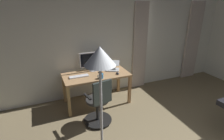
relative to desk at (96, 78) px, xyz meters
The scene contains 12 objects.
back_room_partition 1.18m from the desk, 149.24° to the right, with size 6.23×0.10×2.60m, color silver.
curtain_left_panel 3.19m from the desk, behind, with size 0.48×0.06×2.25m, color beige.
curtain_right_panel 1.48m from the desk, 163.64° to the right, with size 0.39×0.06×2.25m, color beige.
desk is the anchor object (origin of this frame).
office_chair 0.82m from the desk, 75.07° to the left, with size 0.56×0.56×0.96m.
computer_monitor 0.42m from the desk, 88.86° to the right, with size 0.60×0.18×0.45m.
computer_keyboard 0.41m from the desk, ahead, with size 0.42×0.12×0.02m, color silver.
laptop 0.50m from the desk, 164.48° to the right, with size 0.43×0.45×0.17m.
computer_mouse 0.49m from the desk, 156.97° to the left, with size 0.06×0.10×0.04m, color #232328.
cell_phone_face_up 0.15m from the desk, behind, with size 0.07×0.14×0.01m, color black.
mug_coffee 0.30m from the desk, 96.56° to the left, with size 0.13×0.09×0.10m.
floor_lamp 2.23m from the desk, 74.03° to the left, with size 0.34×0.34×1.87m.
Camera 1 is at (1.98, 0.92, 2.33)m, focal length 29.47 mm.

